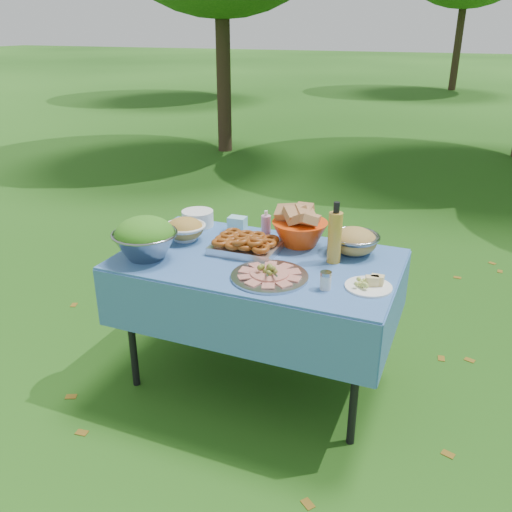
{
  "coord_description": "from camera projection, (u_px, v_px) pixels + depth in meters",
  "views": [
    {
      "loc": [
        0.98,
        -2.43,
        1.9
      ],
      "look_at": [
        -0.01,
        0.0,
        0.77
      ],
      "focal_mm": 38.0,
      "sensor_mm": 36.0,
      "label": 1
    }
  ],
  "objects": [
    {
      "name": "shaker",
      "position": [
        326.0,
        281.0,
        2.51
      ],
      "size": [
        0.06,
        0.06,
        0.09
      ],
      "primitive_type": "cylinder",
      "rotation": [
        0.0,
        0.0,
        0.17
      ],
      "color": "silver",
      "rests_on": "picnic_table"
    },
    {
      "name": "ground",
      "position": [
        258.0,
        377.0,
        3.16
      ],
      "size": [
        80.0,
        80.0,
        0.0
      ],
      "primitive_type": "plane",
      "color": "black",
      "rests_on": "ground"
    },
    {
      "name": "salad_bowl",
      "position": [
        145.0,
        238.0,
        2.82
      ],
      "size": [
        0.44,
        0.44,
        0.22
      ],
      "primitive_type": null,
      "rotation": [
        0.0,
        0.0,
        -0.4
      ],
      "color": "gray",
      "rests_on": "picnic_table"
    },
    {
      "name": "wipes_box",
      "position": [
        237.0,
        224.0,
        3.2
      ],
      "size": [
        0.1,
        0.08,
        0.09
      ],
      "primitive_type": "cube",
      "rotation": [
        0.0,
        0.0,
        0.03
      ],
      "color": "#9AE8F7",
      "rests_on": "picnic_table"
    },
    {
      "name": "pasta_bowl_steel",
      "position": [
        354.0,
        241.0,
        2.89
      ],
      "size": [
        0.28,
        0.28,
        0.14
      ],
      "primitive_type": null,
      "rotation": [
        0.0,
        0.0,
        -0.04
      ],
      "color": "gray",
      "rests_on": "picnic_table"
    },
    {
      "name": "bread_bowl",
      "position": [
        300.0,
        227.0,
        2.99
      ],
      "size": [
        0.4,
        0.4,
        0.21
      ],
      "primitive_type": null,
      "rotation": [
        0.0,
        0.0,
        0.39
      ],
      "color": "#F0440C",
      "rests_on": "picnic_table"
    },
    {
      "name": "plate_stack",
      "position": [
        198.0,
        218.0,
        3.3
      ],
      "size": [
        0.24,
        0.24,
        0.09
      ],
      "primitive_type": "cylinder",
      "rotation": [
        0.0,
        0.0,
        -0.34
      ],
      "color": "white",
      "rests_on": "picnic_table"
    },
    {
      "name": "sanitizer_bottle",
      "position": [
        266.0,
        224.0,
        3.11
      ],
      "size": [
        0.06,
        0.06,
        0.16
      ],
      "primitive_type": "cylinder",
      "rotation": [
        0.0,
        0.0,
        -0.11
      ],
      "color": "pink",
      "rests_on": "picnic_table"
    },
    {
      "name": "oil_bottle",
      "position": [
        335.0,
        233.0,
        2.75
      ],
      "size": [
        0.09,
        0.09,
        0.32
      ],
      "primitive_type": "cylinder",
      "rotation": [
        0.0,
        0.0,
        0.23
      ],
      "color": "gold",
      "rests_on": "picnic_table"
    },
    {
      "name": "cheese_plate",
      "position": [
        369.0,
        282.0,
        2.52
      ],
      "size": [
        0.24,
        0.24,
        0.06
      ],
      "primitive_type": "cylinder",
      "rotation": [
        0.0,
        0.0,
        -0.07
      ],
      "color": "white",
      "rests_on": "picnic_table"
    },
    {
      "name": "charcuterie_platter",
      "position": [
        270.0,
        269.0,
        2.62
      ],
      "size": [
        0.41,
        0.41,
        0.09
      ],
      "primitive_type": "cylinder",
      "rotation": [
        0.0,
        0.0,
        -0.07
      ],
      "color": "#A6A8AC",
      "rests_on": "picnic_table"
    },
    {
      "name": "pasta_bowl_white",
      "position": [
        185.0,
        229.0,
        3.07
      ],
      "size": [
        0.3,
        0.3,
        0.13
      ],
      "primitive_type": null,
      "rotation": [
        0.0,
        0.0,
        0.34
      ],
      "color": "white",
      "rests_on": "picnic_table"
    },
    {
      "name": "fried_tray",
      "position": [
        245.0,
        244.0,
        2.92
      ],
      "size": [
        0.36,
        0.26,
        0.08
      ],
      "primitive_type": "cube",
      "rotation": [
        0.0,
        0.0,
        0.02
      ],
      "color": "silver",
      "rests_on": "picnic_table"
    },
    {
      "name": "picnic_table",
      "position": [
        258.0,
        321.0,
        3.01
      ],
      "size": [
        1.46,
        0.86,
        0.76
      ],
      "primitive_type": "cube",
      "color": "#749CDF",
      "rests_on": "ground"
    }
  ]
}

